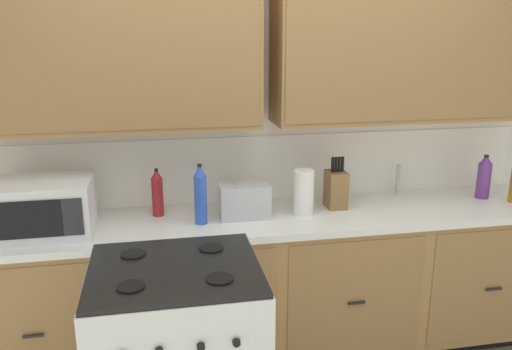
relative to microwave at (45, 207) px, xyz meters
The scene contains 10 objects.
wall_unit 1.37m from the microwave, 10.98° to the left, with size 4.58×0.40×2.45m.
counter_run 1.34m from the microwave, ahead, with size 3.41×0.64×0.92m.
microwave is the anchor object (origin of this frame).
toaster 1.05m from the microwave, ahead, with size 0.28×0.18×0.19m.
knife_block 1.62m from the microwave, ahead, with size 0.11×0.14×0.31m.
sink_faucet 2.10m from the microwave, ahead, with size 0.02×0.02×0.20m, color #B2B5BA.
paper_towel_roll 1.39m from the microwave, ahead, with size 0.12×0.12×0.26m, color white.
bottle_blue 0.80m from the microwave, ahead, with size 0.07×0.07×0.34m.
bottle_red 0.60m from the microwave, 14.90° to the left, with size 0.06×0.06×0.28m.
bottle_violet 2.58m from the microwave, ahead, with size 0.08×0.08×0.28m.
Camera 1 is at (-0.62, -2.46, 1.95)m, focal length 36.81 mm.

